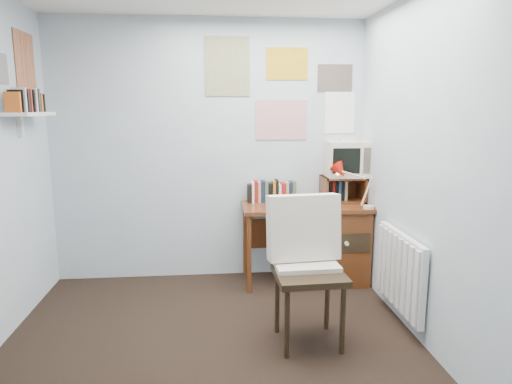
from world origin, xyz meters
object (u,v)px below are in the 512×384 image
at_px(desk_chair, 309,275).
at_px(desk_lamp, 369,189).
at_px(desk, 332,240).
at_px(radiator, 400,271).
at_px(crt_tv, 347,157).
at_px(wall_shelf, 30,114).
at_px(tv_riser, 343,189).

xyz_separation_m(desk_chair, desk_lamp, (0.75, 0.96, 0.43)).
xyz_separation_m(desk, radiator, (0.29, -0.93, 0.01)).
distance_m(crt_tv, wall_shelf, 2.80).
bearing_deg(wall_shelf, desk_chair, -20.90).
xyz_separation_m(desk, wall_shelf, (-2.57, -0.38, 1.21)).
xyz_separation_m(desk_lamp, tv_riser, (-0.15, 0.33, -0.06)).
height_order(radiator, wall_shelf, wall_shelf).
relative_size(desk_chair, tv_riser, 2.56).
height_order(crt_tv, wall_shelf, wall_shelf).
xyz_separation_m(desk_lamp, wall_shelf, (-2.84, -0.16, 0.68)).
bearing_deg(desk, wall_shelf, -171.60).
xyz_separation_m(desk, tv_riser, (0.12, 0.11, 0.48)).
distance_m(desk, desk_chair, 1.28).
bearing_deg(desk, desk_lamp, -39.28).
height_order(desk_chair, wall_shelf, wall_shelf).
distance_m(desk_chair, wall_shelf, 2.49).
xyz_separation_m(desk, desk_chair, (-0.49, -1.18, 0.11)).
bearing_deg(tv_riser, radiator, -80.72).
height_order(desk_chair, radiator, desk_chair).
height_order(desk, desk_lamp, desk_lamp).
height_order(desk_lamp, tv_riser, desk_lamp).
height_order(tv_riser, crt_tv, crt_tv).
bearing_deg(desk, crt_tv, 40.45).
xyz_separation_m(desk_lamp, radiator, (0.02, -0.71, -0.52)).
height_order(desk, desk_chair, desk_chair).
distance_m(tv_riser, radiator, 1.15).
xyz_separation_m(desk_chair, wall_shelf, (-2.09, 0.80, 1.11)).
relative_size(desk, crt_tv, 3.06).
bearing_deg(radiator, desk_lamp, 91.61).
bearing_deg(desk, radiator, -72.76).
bearing_deg(radiator, wall_shelf, 169.11).
bearing_deg(crt_tv, desk_chair, -113.34).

